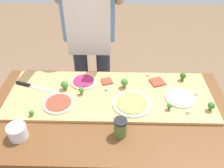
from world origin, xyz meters
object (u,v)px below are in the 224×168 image
pizza_slice_far_right (157,82)px  chefs_knife (31,86)px  pizza_whole_tomato_red (59,103)px  broccoli_floret_back_right (31,112)px  pizza_whole_beet_magenta (84,81)px  cheese_crumble_a (197,94)px  pizza_slice_near_right (107,81)px  broccoli_floret_back_mid (124,82)px  broccoli_floret_center_right (81,90)px  cheese_crumble_b (148,75)px  cheese_crumble_d (188,112)px  broccoli_floret_front_right (65,85)px  cheese_crumble_c (107,89)px  pizza_whole_pesto_green (132,103)px  cook_center (90,25)px  broccoli_floret_front_mid (183,76)px  sauce_jar (120,128)px  broccoli_floret_center_left (211,106)px  flour_cup (18,132)px  pizza_whole_cheese_artichoke (180,98)px  broccoli_floret_front_left (169,106)px  prep_table (109,121)px

pizza_slice_far_right → chefs_knife: bearing=-175.7°
pizza_whole_tomato_red → broccoli_floret_back_right: size_ratio=4.95×
pizza_whole_beet_magenta → cheese_crumble_a: (0.76, -0.12, 0.00)m
pizza_slice_near_right → broccoli_floret_back_mid: bearing=-25.3°
broccoli_floret_center_right → cheese_crumble_a: 0.76m
chefs_knife → cheese_crumble_b: bearing=10.3°
cheese_crumble_a → cheese_crumble_d: cheese_crumble_d is taller
broccoli_floret_front_right → cheese_crumble_c: 0.29m
pizza_whole_pesto_green → chefs_knife: bearing=167.0°
cook_center → broccoli_floret_front_mid: bearing=-30.0°
sauce_jar → pizza_slice_far_right: bearing=60.1°
pizza_whole_pesto_green → broccoli_floret_center_left: broccoli_floret_center_left is taller
pizza_slice_far_right → broccoli_floret_front_mid: 0.19m
sauce_jar → cook_center: cook_center is taller
broccoli_floret_center_left → broccoli_floret_front_mid: 0.32m
broccoli_floret_back_mid → broccoli_floret_center_right: 0.29m
broccoli_floret_center_right → cheese_crumble_d: 0.68m
pizza_slice_near_right → flour_cup: (-0.47, -0.48, 0.01)m
pizza_whole_beet_magenta → pizza_whole_tomato_red: (-0.13, -0.23, -0.00)m
pizza_whole_beet_magenta → broccoli_floret_back_right: size_ratio=4.55×
cheese_crumble_a → cheese_crumble_b: 0.36m
pizza_slice_far_right → cheese_crumble_b: size_ratio=4.97×
pizza_whole_pesto_green → cheese_crumble_a: (0.43, 0.10, 0.00)m
pizza_whole_cheese_artichoke → pizza_whole_pesto_green: 0.32m
cheese_crumble_b → sauce_jar: size_ratio=0.16×
broccoli_floret_back_mid → flour_cup: bearing=-144.1°
pizza_whole_cheese_artichoke → cheese_crumble_a: size_ratio=11.48×
broccoli_floret_front_mid → broccoli_floret_back_right: size_ratio=1.53×
pizza_whole_beet_magenta → sauce_jar: 0.52m
pizza_whole_beet_magenta → cheese_crumble_b: (0.46, 0.09, 0.00)m
pizza_slice_far_right → pizza_whole_beet_magenta: bearing=-179.1°
pizza_slice_far_right → sauce_jar: sauce_jar is taller
broccoli_floret_front_left → broccoli_floret_back_mid: bearing=142.1°
pizza_slice_near_right → flour_cup: size_ratio=0.68×
pizza_slice_far_right → cook_center: size_ratio=0.05×
pizza_whole_cheese_artichoke → cheese_crumble_b: bearing=127.0°
broccoli_floret_back_mid → broccoli_floret_front_left: size_ratio=1.54×
prep_table → broccoli_floret_front_right: broccoli_floret_front_right is taller
cheese_crumble_d → sauce_jar: size_ratio=0.16×
pizza_whole_pesto_green → pizza_slice_near_right: pizza_whole_pesto_green is taller
cheese_crumble_c → broccoli_floret_center_right: bearing=-164.5°
broccoli_floret_center_right → cheese_crumble_b: size_ratio=2.98×
flour_cup → pizza_whole_pesto_green: bearing=22.2°
pizza_slice_far_right → broccoli_floret_front_mid: broccoli_floret_front_mid is taller
broccoli_floret_front_left → broccoli_floret_front_right: (-0.67, 0.18, 0.01)m
chefs_knife → flour_cup: (0.05, -0.42, 0.01)m
cheese_crumble_c → chefs_knife: bearing=177.3°
pizza_slice_far_right → cheese_crumble_a: bearing=-27.0°
broccoli_floret_front_right → sauce_jar: (0.37, -0.37, -0.00)m
pizza_slice_far_right → broccoli_floret_center_right: broccoli_floret_center_right is taller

